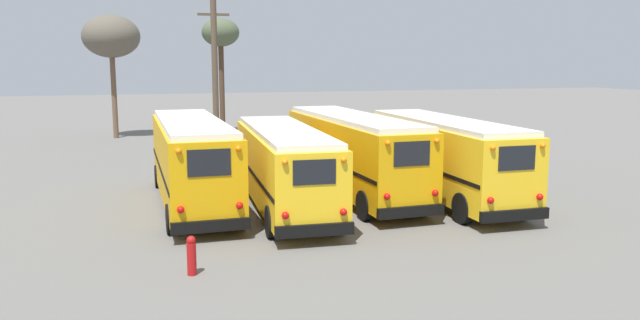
{
  "coord_description": "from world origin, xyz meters",
  "views": [
    {
      "loc": [
        -6.67,
        -22.91,
        5.47
      ],
      "look_at": [
        0.0,
        -0.2,
        1.63
      ],
      "focal_mm": 35.0,
      "sensor_mm": 36.0,
      "label": 1
    }
  ],
  "objects_px": {
    "school_bus_1": "(284,165)",
    "fire_hydrant": "(192,255)",
    "school_bus_3": "(443,156)",
    "bare_tree_0": "(111,37)",
    "school_bus_2": "(352,152)",
    "bare_tree_1": "(221,36)",
    "utility_pole": "(215,74)",
    "school_bus_0": "(192,159)"
  },
  "relations": [
    {
      "from": "school_bus_3",
      "to": "school_bus_1",
      "type": "bearing_deg",
      "value": 178.39
    },
    {
      "from": "school_bus_2",
      "to": "school_bus_3",
      "type": "distance_m",
      "value": 3.61
    },
    {
      "from": "school_bus_1",
      "to": "bare_tree_0",
      "type": "bearing_deg",
      "value": 105.42
    },
    {
      "from": "school_bus_0",
      "to": "school_bus_2",
      "type": "distance_m",
      "value": 6.37
    },
    {
      "from": "utility_pole",
      "to": "bare_tree_1",
      "type": "bearing_deg",
      "value": 80.37
    },
    {
      "from": "school_bus_1",
      "to": "utility_pole",
      "type": "bearing_deg",
      "value": 92.68
    },
    {
      "from": "bare_tree_0",
      "to": "fire_hydrant",
      "type": "height_order",
      "value": "bare_tree_0"
    },
    {
      "from": "bare_tree_1",
      "to": "fire_hydrant",
      "type": "xyz_separation_m",
      "value": [
        -4.88,
        -30.53,
        -6.61
      ]
    },
    {
      "from": "school_bus_0",
      "to": "bare_tree_1",
      "type": "bearing_deg",
      "value": 79.62
    },
    {
      "from": "school_bus_2",
      "to": "school_bus_3",
      "type": "bearing_deg",
      "value": -28.1
    },
    {
      "from": "bare_tree_0",
      "to": "school_bus_3",
      "type": "bearing_deg",
      "value": -61.66
    },
    {
      "from": "school_bus_2",
      "to": "utility_pole",
      "type": "distance_m",
      "value": 13.82
    },
    {
      "from": "bare_tree_0",
      "to": "fire_hydrant",
      "type": "bearing_deg",
      "value": -84.97
    },
    {
      "from": "school_bus_1",
      "to": "school_bus_3",
      "type": "relative_size",
      "value": 1.02
    },
    {
      "from": "school_bus_1",
      "to": "bare_tree_0",
      "type": "distance_m",
      "value": 25.28
    },
    {
      "from": "fire_hydrant",
      "to": "school_bus_0",
      "type": "bearing_deg",
      "value": 84.72
    },
    {
      "from": "school_bus_1",
      "to": "school_bus_2",
      "type": "xyz_separation_m",
      "value": [
        3.19,
        1.52,
        0.13
      ]
    },
    {
      "from": "utility_pole",
      "to": "bare_tree_1",
      "type": "height_order",
      "value": "utility_pole"
    },
    {
      "from": "school_bus_1",
      "to": "bare_tree_0",
      "type": "height_order",
      "value": "bare_tree_0"
    },
    {
      "from": "school_bus_2",
      "to": "school_bus_3",
      "type": "relative_size",
      "value": 1.07
    },
    {
      "from": "utility_pole",
      "to": "fire_hydrant",
      "type": "relative_size",
      "value": 8.77
    },
    {
      "from": "school_bus_1",
      "to": "bare_tree_0",
      "type": "xyz_separation_m",
      "value": [
        -6.57,
        23.83,
        5.31
      ]
    },
    {
      "from": "bare_tree_0",
      "to": "fire_hydrant",
      "type": "relative_size",
      "value": 8.2
    },
    {
      "from": "school_bus_0",
      "to": "utility_pole",
      "type": "height_order",
      "value": "utility_pole"
    },
    {
      "from": "utility_pole",
      "to": "fire_hydrant",
      "type": "distance_m",
      "value": 21.49
    },
    {
      "from": "bare_tree_1",
      "to": "fire_hydrant",
      "type": "distance_m",
      "value": 31.61
    },
    {
      "from": "school_bus_0",
      "to": "school_bus_3",
      "type": "relative_size",
      "value": 1.03
    },
    {
      "from": "school_bus_3",
      "to": "bare_tree_0",
      "type": "relative_size",
      "value": 1.19
    },
    {
      "from": "school_bus_2",
      "to": "bare_tree_1",
      "type": "xyz_separation_m",
      "value": [
        -2.22,
        22.64,
        5.36
      ]
    },
    {
      "from": "utility_pole",
      "to": "fire_hydrant",
      "type": "bearing_deg",
      "value": -98.82
    },
    {
      "from": "school_bus_3",
      "to": "bare_tree_1",
      "type": "bearing_deg",
      "value": 102.53
    },
    {
      "from": "bare_tree_0",
      "to": "school_bus_2",
      "type": "bearing_deg",
      "value": -66.37
    },
    {
      "from": "school_bus_1",
      "to": "school_bus_2",
      "type": "height_order",
      "value": "school_bus_2"
    },
    {
      "from": "school_bus_3",
      "to": "bare_tree_1",
      "type": "height_order",
      "value": "bare_tree_1"
    },
    {
      "from": "school_bus_3",
      "to": "bare_tree_1",
      "type": "distance_m",
      "value": 25.51
    },
    {
      "from": "school_bus_0",
      "to": "utility_pole",
      "type": "bearing_deg",
      "value": 79.06
    },
    {
      "from": "school_bus_1",
      "to": "fire_hydrant",
      "type": "relative_size",
      "value": 9.93
    },
    {
      "from": "school_bus_2",
      "to": "school_bus_3",
      "type": "height_order",
      "value": "school_bus_2"
    },
    {
      "from": "fire_hydrant",
      "to": "school_bus_1",
      "type": "bearing_deg",
      "value": 58.43
    },
    {
      "from": "school_bus_2",
      "to": "bare_tree_0",
      "type": "bearing_deg",
      "value": 113.63
    },
    {
      "from": "school_bus_2",
      "to": "bare_tree_1",
      "type": "distance_m",
      "value": 23.37
    },
    {
      "from": "school_bus_2",
      "to": "utility_pole",
      "type": "bearing_deg",
      "value": 106.62
    }
  ]
}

